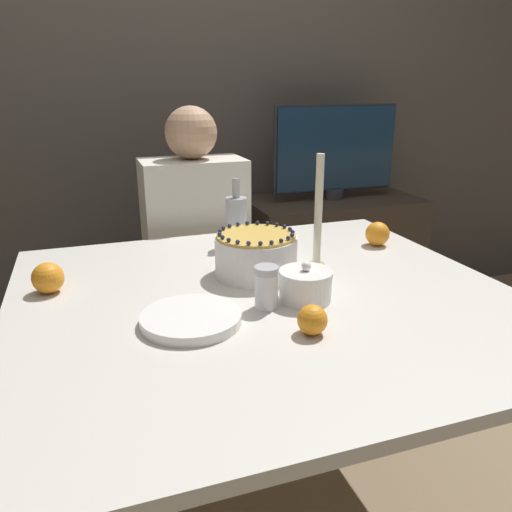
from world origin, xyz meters
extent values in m
cube|color=#4C4742|center=(0.00, 1.40, 1.30)|extent=(8.00, 0.05, 2.60)
cube|color=beige|center=(0.00, 0.00, 0.72)|extent=(1.28, 1.18, 0.03)
cylinder|color=beige|center=(-0.58, 0.53, 0.35)|extent=(0.07, 0.07, 0.70)
cylinder|color=beige|center=(0.58, 0.53, 0.35)|extent=(0.07, 0.07, 0.70)
cylinder|color=white|center=(0.02, 0.14, 0.79)|extent=(0.23, 0.23, 0.11)
cylinder|color=gold|center=(0.02, 0.14, 0.85)|extent=(0.22, 0.22, 0.01)
sphere|color=#23284C|center=(0.12, 0.14, 0.86)|extent=(0.01, 0.01, 0.01)
sphere|color=#23284C|center=(0.12, 0.17, 0.86)|extent=(0.01, 0.01, 0.01)
sphere|color=#23284C|center=(0.11, 0.20, 0.86)|extent=(0.01, 0.01, 0.01)
sphere|color=#23284C|center=(0.09, 0.22, 0.86)|extent=(0.01, 0.01, 0.01)
sphere|color=#23284C|center=(0.06, 0.24, 0.86)|extent=(0.01, 0.01, 0.01)
sphere|color=#23284C|center=(0.03, 0.25, 0.86)|extent=(0.01, 0.01, 0.01)
sphere|color=#23284C|center=(0.00, 0.24, 0.86)|extent=(0.01, 0.01, 0.01)
sphere|color=#23284C|center=(-0.03, 0.23, 0.86)|extent=(0.01, 0.01, 0.01)
sphere|color=#23284C|center=(-0.05, 0.21, 0.86)|extent=(0.01, 0.01, 0.01)
sphere|color=#23284C|center=(-0.07, 0.19, 0.86)|extent=(0.01, 0.01, 0.01)
sphere|color=#23284C|center=(-0.08, 0.16, 0.86)|extent=(0.01, 0.01, 0.01)
sphere|color=#23284C|center=(-0.08, 0.13, 0.86)|extent=(0.01, 0.01, 0.01)
sphere|color=#23284C|center=(-0.07, 0.10, 0.86)|extent=(0.01, 0.01, 0.01)
sphere|color=#23284C|center=(-0.05, 0.07, 0.86)|extent=(0.01, 0.01, 0.01)
sphere|color=#23284C|center=(-0.03, 0.05, 0.86)|extent=(0.01, 0.01, 0.01)
sphere|color=#23284C|center=(0.00, 0.04, 0.86)|extent=(0.01, 0.01, 0.01)
sphere|color=#23284C|center=(0.03, 0.04, 0.86)|extent=(0.01, 0.01, 0.01)
sphere|color=#23284C|center=(0.06, 0.05, 0.86)|extent=(0.01, 0.01, 0.01)
sphere|color=#23284C|center=(0.09, 0.06, 0.86)|extent=(0.01, 0.01, 0.01)
sphere|color=#23284C|center=(0.11, 0.09, 0.86)|extent=(0.01, 0.01, 0.01)
sphere|color=#23284C|center=(0.12, 0.11, 0.86)|extent=(0.01, 0.01, 0.01)
cylinder|color=white|center=(0.08, -0.07, 0.77)|extent=(0.13, 0.13, 0.07)
cylinder|color=white|center=(0.08, -0.07, 0.81)|extent=(0.13, 0.13, 0.01)
sphere|color=white|center=(0.08, -0.07, 0.82)|extent=(0.02, 0.02, 0.02)
cylinder|color=white|center=(-0.03, -0.08, 0.78)|extent=(0.06, 0.06, 0.09)
cylinder|color=silver|center=(-0.03, -0.08, 0.83)|extent=(0.06, 0.06, 0.02)
cylinder|color=white|center=(-0.22, -0.10, 0.74)|extent=(0.23, 0.23, 0.01)
cylinder|color=white|center=(-0.22, -0.10, 0.75)|extent=(0.23, 0.23, 0.01)
cylinder|color=white|center=(-0.22, -0.10, 0.75)|extent=(0.23, 0.23, 0.01)
cylinder|color=tan|center=(0.21, 0.13, 0.74)|extent=(0.05, 0.05, 0.02)
cylinder|color=silver|center=(0.21, 0.13, 0.91)|extent=(0.02, 0.02, 0.32)
cylinder|color=#B2B7BC|center=(0.05, 0.42, 0.82)|extent=(0.07, 0.07, 0.16)
cylinder|color=#B2B7BC|center=(0.05, 0.42, 0.93)|extent=(0.02, 0.02, 0.06)
sphere|color=orange|center=(0.02, -0.24, 0.77)|extent=(0.07, 0.07, 0.07)
sphere|color=orange|center=(-0.53, 0.20, 0.78)|extent=(0.08, 0.08, 0.08)
sphere|color=orange|center=(0.50, 0.27, 0.77)|extent=(0.08, 0.08, 0.08)
cube|color=#595960|center=(-0.01, 0.79, 0.23)|extent=(0.34, 0.34, 0.45)
cube|color=silver|center=(-0.01, 0.79, 0.71)|extent=(0.40, 0.24, 0.53)
sphere|color=tan|center=(-0.01, 0.79, 1.08)|extent=(0.20, 0.20, 0.20)
cube|color=#382D23|center=(0.78, 1.12, 0.35)|extent=(0.87, 0.48, 0.70)
cylinder|color=#2D2D33|center=(0.78, 1.12, 0.72)|extent=(0.10, 0.10, 0.05)
cube|color=#2D2D33|center=(0.78, 1.12, 0.95)|extent=(0.65, 0.02, 0.43)
cube|color=#142D47|center=(0.78, 1.12, 0.95)|extent=(0.63, 0.03, 0.40)
camera|label=1|loc=(-0.41, -1.12, 1.25)|focal=35.00mm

